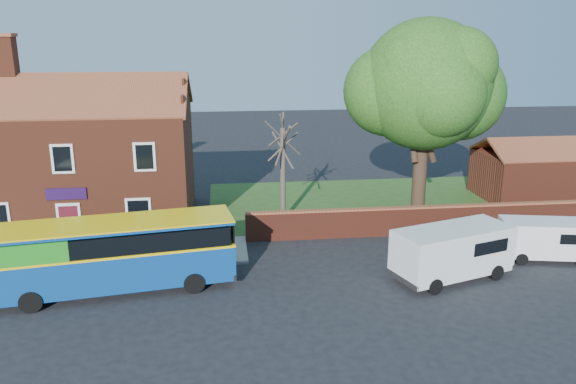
{
  "coord_description": "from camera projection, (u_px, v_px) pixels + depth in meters",
  "views": [
    {
      "loc": [
        0.92,
        -20.97,
        10.55
      ],
      "look_at": [
        4.02,
        5.0,
        3.21
      ],
      "focal_mm": 35.0,
      "sensor_mm": 36.0,
      "label": 1
    }
  ],
  "objects": [
    {
      "name": "large_tree",
      "position": [
        425.0,
        89.0,
        32.29
      ],
      "size": [
        9.48,
        7.5,
        11.56
      ],
      "color": "black",
      "rests_on": "ground"
    },
    {
      "name": "van_far",
      "position": [
        549.0,
        238.0,
        27.07
      ],
      "size": [
        4.69,
        2.63,
        1.94
      ],
      "rotation": [
        0.0,
        0.0,
        -0.2
      ],
      "color": "white",
      "rests_on": "ground"
    },
    {
      "name": "shop_building",
      "position": [
        83.0,
        164.0,
        32.06
      ],
      "size": [
        12.3,
        8.13,
        10.5
      ],
      "color": "brown",
      "rests_on": "ground"
    },
    {
      "name": "ground",
      "position": [
        204.0,
        304.0,
        22.79
      ],
      "size": [
        120.0,
        120.0,
        0.0
      ],
      "primitive_type": "plane",
      "color": "black",
      "rests_on": "ground"
    },
    {
      "name": "kerb",
      "position": [
        53.0,
        271.0,
        25.8
      ],
      "size": [
        18.0,
        0.15,
        0.14
      ],
      "primitive_type": "cube",
      "color": "slate",
      "rests_on": "ground"
    },
    {
      "name": "grass_strip",
      "position": [
        410.0,
        202.0,
        36.69
      ],
      "size": [
        26.0,
        12.0,
        0.04
      ],
      "primitive_type": "cube",
      "color": "#426B28",
      "rests_on": "ground"
    },
    {
      "name": "boundary_wall",
      "position": [
        446.0,
        219.0,
        30.74
      ],
      "size": [
        22.0,
        0.38,
        1.6
      ],
      "color": "maroon",
      "rests_on": "ground"
    },
    {
      "name": "bus",
      "position": [
        105.0,
        253.0,
        23.51
      ],
      "size": [
        10.29,
        4.05,
        3.05
      ],
      "rotation": [
        0.0,
        0.0,
        0.16
      ],
      "color": "navy",
      "rests_on": "ground"
    },
    {
      "name": "bare_tree",
      "position": [
        283.0,
        170.0,
        32.07
      ],
      "size": [
        2.26,
        2.7,
        6.03
      ],
      "color": "#4C4238",
      "rests_on": "ground"
    },
    {
      "name": "outbuilding",
      "position": [
        542.0,
        174.0,
        37.29
      ],
      "size": [
        8.2,
        5.06,
        4.17
      ],
      "color": "maroon",
      "rests_on": "ground"
    },
    {
      "name": "pavement",
      "position": [
        63.0,
        257.0,
        27.47
      ],
      "size": [
        18.0,
        3.5,
        0.12
      ],
      "primitive_type": "cube",
      "color": "gray",
      "rests_on": "ground"
    },
    {
      "name": "van_near",
      "position": [
        453.0,
        250.0,
        24.89
      ],
      "size": [
        5.76,
        3.71,
        2.36
      ],
      "rotation": [
        0.0,
        0.0,
        0.32
      ],
      "color": "white",
      "rests_on": "ground"
    }
  ]
}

